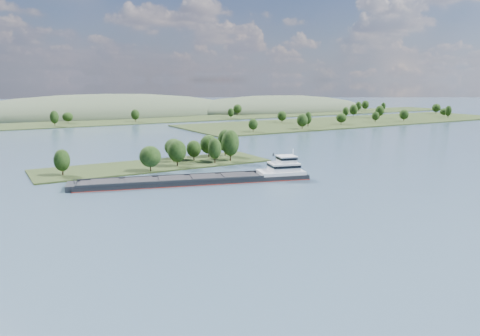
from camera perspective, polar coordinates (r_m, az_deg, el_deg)
ground at (r=150.70m, az=-2.58°, el=-3.33°), size 1800.00×1800.00×0.00m
tree_island at (r=206.02m, az=-7.94°, el=1.54°), size 100.00×32.23×15.34m
right_bank at (r=431.80m, az=14.11°, el=5.63°), size 320.00×90.00×13.78m
back_shoreline at (r=418.02m, az=-19.66°, el=5.14°), size 900.00×60.00×15.15m
hill_east at (r=581.91m, az=4.41°, el=7.05°), size 260.00×140.00×36.00m
hill_west at (r=526.85m, az=-15.96°, el=6.30°), size 320.00×160.00×44.00m
cargo_barge at (r=169.93m, az=-3.68°, el=-1.22°), size 85.72×32.46×11.64m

